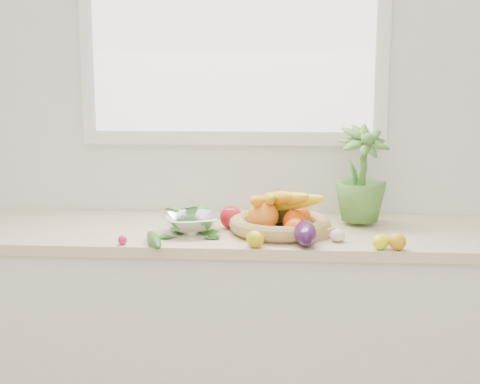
# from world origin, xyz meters

# --- Properties ---
(back_wall) EXTENTS (4.50, 0.02, 2.70)m
(back_wall) POSITION_xyz_m (0.00, 2.25, 1.35)
(back_wall) COLOR white
(back_wall) RESTS_ON ground
(counter_cabinet) EXTENTS (2.20, 0.58, 0.86)m
(counter_cabinet) POSITION_xyz_m (0.00, 1.95, 0.43)
(counter_cabinet) COLOR silver
(counter_cabinet) RESTS_ON ground
(countertop) EXTENTS (2.24, 0.62, 0.04)m
(countertop) POSITION_xyz_m (0.00, 1.95, 0.88)
(countertop) COLOR beige
(countertop) RESTS_ON counter_cabinet
(window_frame) EXTENTS (1.30, 0.03, 1.10)m
(window_frame) POSITION_xyz_m (0.00, 2.23, 1.75)
(window_frame) COLOR white
(window_frame) RESTS_ON back_wall
(window_pane) EXTENTS (1.18, 0.01, 0.98)m
(window_pane) POSITION_xyz_m (0.00, 2.21, 1.75)
(window_pane) COLOR white
(window_pane) RESTS_ON window_frame
(orange_loose) EXTENTS (0.11, 0.11, 0.09)m
(orange_loose) POSITION_xyz_m (0.26, 1.76, 0.94)
(orange_loose) COLOR #FC5A07
(orange_loose) RESTS_ON countertop
(lemon_a) EXTENTS (0.09, 0.09, 0.06)m
(lemon_a) POSITION_xyz_m (0.12, 1.67, 0.93)
(lemon_a) COLOR #DEB50C
(lemon_a) RESTS_ON countertop
(lemon_b) EXTENTS (0.09, 0.09, 0.05)m
(lemon_b) POSITION_xyz_m (0.56, 1.67, 0.93)
(lemon_b) COLOR #FAFF0D
(lemon_b) RESTS_ON countertop
(lemon_c) EXTENTS (0.08, 0.09, 0.06)m
(lemon_c) POSITION_xyz_m (0.62, 1.67, 0.93)
(lemon_c) COLOR orange
(lemon_c) RESTS_ON countertop
(apple) EXTENTS (0.09, 0.09, 0.09)m
(apple) POSITION_xyz_m (0.01, 1.95, 0.94)
(apple) COLOR red
(apple) RESTS_ON countertop
(ginger) EXTENTS (0.12, 0.11, 0.04)m
(ginger) POSITION_xyz_m (0.36, 1.81, 0.92)
(ginger) COLOR tan
(ginger) RESTS_ON countertop
(garlic_a) EXTENTS (0.07, 0.07, 0.05)m
(garlic_a) POSITION_xyz_m (0.15, 1.92, 0.92)
(garlic_a) COLOR silver
(garlic_a) RESTS_ON countertop
(garlic_b) EXTENTS (0.06, 0.06, 0.05)m
(garlic_b) POSITION_xyz_m (0.29, 1.96, 0.92)
(garlic_b) COLOR silver
(garlic_b) RESTS_ON countertop
(garlic_c) EXTENTS (0.07, 0.07, 0.05)m
(garlic_c) POSITION_xyz_m (0.42, 1.77, 0.92)
(garlic_c) COLOR beige
(garlic_c) RESTS_ON countertop
(eggplant) EXTENTS (0.09, 0.22, 0.09)m
(eggplant) POSITION_xyz_m (0.30, 1.72, 0.94)
(eggplant) COLOR #300F3A
(eggplant) RESTS_ON countertop
(cucumber) EXTENTS (0.11, 0.23, 0.04)m
(cucumber) POSITION_xyz_m (-0.24, 1.67, 0.92)
(cucumber) COLOR #205519
(cucumber) RESTS_ON countertop
(radish) EXTENTS (0.04, 0.04, 0.03)m
(radish) POSITION_xyz_m (-0.36, 1.67, 0.92)
(radish) COLOR #D31A50
(radish) RESTS_ON countertop
(potted_herb) EXTENTS (0.28, 0.28, 0.38)m
(potted_herb) POSITION_xyz_m (0.53, 2.05, 1.11)
(potted_herb) COLOR #477E2D
(potted_herb) RESTS_ON countertop
(fruit_basket) EXTENTS (0.52, 0.52, 0.19)m
(fruit_basket) POSITION_xyz_m (0.20, 1.89, 0.96)
(fruit_basket) COLOR #B2814F
(fruit_basket) RESTS_ON countertop
(colander_with_spinach) EXTENTS (0.27, 0.27, 0.12)m
(colander_with_spinach) POSITION_xyz_m (-0.13, 1.86, 0.96)
(colander_with_spinach) COLOR silver
(colander_with_spinach) RESTS_ON countertop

